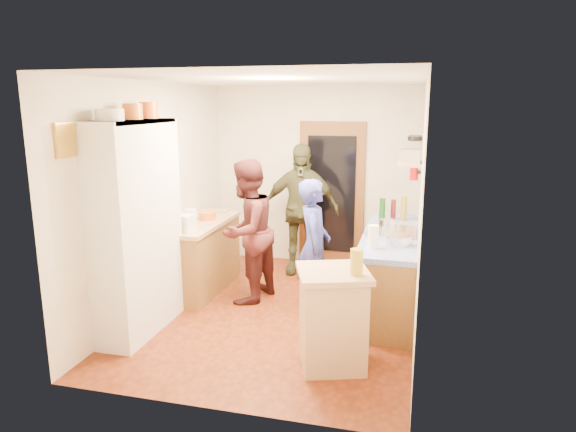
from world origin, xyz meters
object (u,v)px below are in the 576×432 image
at_px(right_counter_base, 390,272).
at_px(island_base, 332,321).
at_px(person_left, 251,231).
at_px(person_hob, 317,247).
at_px(person_back, 301,209).
at_px(hutch_body, 137,229).

xyz_separation_m(right_counter_base, island_base, (-0.42, -1.57, 0.01)).
relative_size(island_base, person_left, 0.50).
xyz_separation_m(person_hob, person_back, (-0.48, 1.32, 0.14)).
relative_size(person_left, person_back, 0.94).
bearing_deg(person_back, person_left, -113.28).
xyz_separation_m(hutch_body, right_counter_base, (2.50, 1.30, -0.68)).
bearing_deg(person_left, person_back, 176.65).
distance_m(island_base, person_hob, 1.29).
bearing_deg(hutch_body, right_counter_base, 27.47).
xyz_separation_m(hutch_body, person_left, (0.86, 1.10, -0.24)).
bearing_deg(person_back, right_counter_base, -42.00).
relative_size(hutch_body, person_back, 1.21).
bearing_deg(person_hob, hutch_body, 108.58).
height_order(hutch_body, person_left, hutch_body).
xyz_separation_m(right_counter_base, person_back, (-1.29, 0.94, 0.49)).
xyz_separation_m(person_left, person_back, (0.36, 1.14, 0.05)).
bearing_deg(right_counter_base, island_base, -105.11).
bearing_deg(person_left, right_counter_base, 111.07).
relative_size(hutch_body, person_left, 1.28).
distance_m(hutch_body, island_base, 2.20).
relative_size(person_hob, person_left, 0.89).
bearing_deg(person_left, island_base, 55.95).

